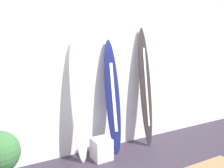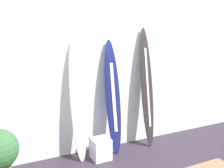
{
  "view_description": "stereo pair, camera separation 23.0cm",
  "coord_description": "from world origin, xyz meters",
  "px_view_note": "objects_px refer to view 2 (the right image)",
  "views": [
    {
      "loc": [
        -2.08,
        -2.61,
        1.94
      ],
      "look_at": [
        -0.03,
        0.95,
        1.19
      ],
      "focal_mm": 41.27,
      "sensor_mm": 36.0,
      "label": 1
    },
    {
      "loc": [
        -1.88,
        -2.72,
        1.94
      ],
      "look_at": [
        -0.03,
        0.95,
        1.19
      ],
      "focal_mm": 41.27,
      "sensor_mm": 36.0,
      "label": 2
    }
  ],
  "objects_px": {
    "surfboard_ivory": "(78,101)",
    "surfboard_charcoal": "(147,88)",
    "display_block_left": "(101,149)",
    "surfboard_navy": "(113,97)"
  },
  "relations": [
    {
      "from": "surfboard_navy",
      "to": "surfboard_charcoal",
      "type": "relative_size",
      "value": 0.9
    },
    {
      "from": "surfboard_navy",
      "to": "display_block_left",
      "type": "relative_size",
      "value": 5.56
    },
    {
      "from": "surfboard_ivory",
      "to": "display_block_left",
      "type": "distance_m",
      "value": 0.85
    },
    {
      "from": "surfboard_charcoal",
      "to": "surfboard_ivory",
      "type": "bearing_deg",
      "value": 179.57
    },
    {
      "from": "surfboard_ivory",
      "to": "surfboard_charcoal",
      "type": "bearing_deg",
      "value": -0.43
    },
    {
      "from": "surfboard_ivory",
      "to": "surfboard_navy",
      "type": "height_order",
      "value": "surfboard_navy"
    },
    {
      "from": "display_block_left",
      "to": "surfboard_navy",
      "type": "bearing_deg",
      "value": 27.93
    },
    {
      "from": "surfboard_charcoal",
      "to": "display_block_left",
      "type": "xyz_separation_m",
      "value": [
        -0.98,
        -0.16,
        -0.89
      ]
    },
    {
      "from": "surfboard_ivory",
      "to": "surfboard_navy",
      "type": "relative_size",
      "value": 1.0
    },
    {
      "from": "surfboard_ivory",
      "to": "surfboard_charcoal",
      "type": "xyz_separation_m",
      "value": [
        1.28,
        -0.01,
        0.11
      ]
    }
  ]
}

